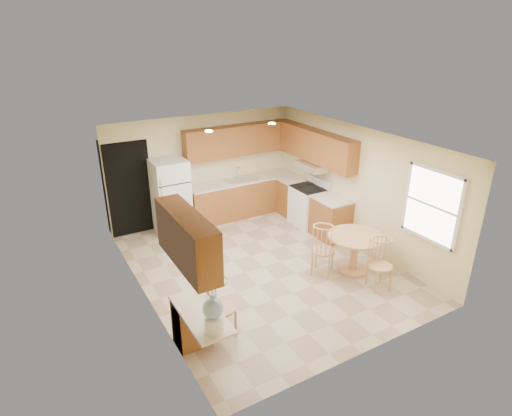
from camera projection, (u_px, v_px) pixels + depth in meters
floor at (263, 267)px, 8.29m from camera, size 5.50×5.50×0.00m
ceiling at (264, 141)px, 7.31m from camera, size 4.50×5.50×0.02m
wall_back at (203, 168)px, 10.00m from camera, size 4.50×0.02×2.50m
wall_front at (371, 278)px, 5.61m from camera, size 4.50×0.02×2.50m
wall_left at (142, 235)px, 6.77m from camera, size 0.02×5.50×2.50m
wall_right at (357, 187)px, 8.84m from camera, size 0.02×5.50×2.50m
doorway at (130, 189)px, 9.26m from camera, size 0.90×0.02×2.10m
base_cab_back at (243, 198)px, 10.48m from camera, size 2.75×0.60×0.87m
counter_back at (243, 180)px, 10.30m from camera, size 2.75×0.63×0.04m
base_cab_right_a at (293, 197)px, 10.50m from camera, size 0.60×0.59×0.87m
counter_right_a at (293, 180)px, 10.32m from camera, size 0.63×0.59×0.04m
base_cab_right_b at (331, 219)px, 9.34m from camera, size 0.60×0.80×0.87m
counter_right_b at (332, 199)px, 9.16m from camera, size 0.63×0.80×0.04m
upper_cab_back at (239, 140)px, 10.03m from camera, size 2.75×0.33×0.70m
upper_cab_right at (316, 146)px, 9.49m from camera, size 0.33×2.42×0.70m
upper_cab_left at (187, 239)px, 5.33m from camera, size 0.33×1.40×0.70m
sink at (242, 179)px, 10.28m from camera, size 0.78×0.44×0.01m
range_hood at (313, 166)px, 9.60m from camera, size 0.50×0.76×0.14m
desk_pedestal at (192, 322)px, 6.18m from camera, size 0.48×0.42×0.72m
desk_top at (201, 314)px, 5.72m from camera, size 0.50×1.20×0.04m
window at (432, 205)px, 7.26m from camera, size 0.06×1.12×1.30m
can_light_a at (209, 131)px, 8.05m from camera, size 0.14×0.14×0.02m
can_light_b at (272, 123)px, 8.69m from camera, size 0.14×0.14×0.02m
refrigerator at (171, 197)px, 9.44m from camera, size 0.74×0.72×1.67m
stove at (308, 205)px, 9.93m from camera, size 0.65×0.76×1.09m
dining_table at (355, 248)px, 7.96m from camera, size 1.02×1.02×0.76m
chair_table_a at (327, 247)px, 7.79m from camera, size 0.44×0.55×0.99m
chair_table_b at (385, 262)px, 7.34m from camera, size 0.41×0.44×0.93m
chair_desk at (224, 304)px, 6.18m from camera, size 0.43×0.56×0.98m
water_crock at (213, 315)px, 5.28m from camera, size 0.26×0.26×0.54m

